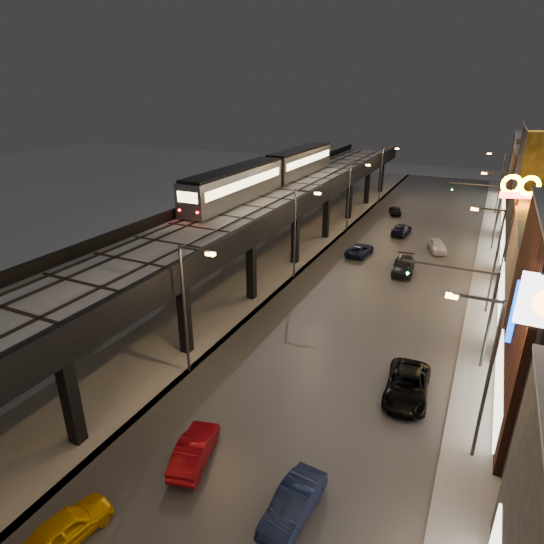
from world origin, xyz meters
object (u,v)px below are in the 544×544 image
at_px(car_near_white, 195,450).
at_px(car_far_white, 395,211).
at_px(car_onc_white, 403,266).
at_px(car_onc_red, 437,246).
at_px(sign_citgo, 541,333).
at_px(car_taxi, 66,528).
at_px(car_mid_dark, 401,230).
at_px(car_onc_silver, 293,505).
at_px(subway_train, 272,171).
at_px(car_mid_silver, 360,250).
at_px(car_onc_dark, 407,386).

bearing_deg(car_near_white, car_far_white, -104.01).
relative_size(car_onc_white, car_onc_red, 1.21).
bearing_deg(car_near_white, sign_citgo, -173.94).
distance_m(car_taxi, car_far_white, 59.46).
height_order(car_mid_dark, car_onc_silver, car_onc_silver).
distance_m(subway_train, car_onc_red, 21.38).
bearing_deg(car_onc_white, car_mid_silver, 143.49).
distance_m(car_onc_silver, car_onc_white, 31.28).
relative_size(car_near_white, car_onc_red, 1.01).
bearing_deg(car_onc_red, car_taxi, -119.99).
distance_m(car_mid_silver, car_far_white, 19.72).
distance_m(subway_train, car_near_white, 38.61).
height_order(subway_train, sign_citgo, sign_citgo).
height_order(car_taxi, car_near_white, car_near_white).
bearing_deg(car_onc_white, car_taxi, -106.43).
relative_size(car_taxi, car_onc_red, 0.95).
height_order(car_near_white, car_far_white, car_near_white).
relative_size(subway_train, car_taxi, 8.93).
bearing_deg(car_mid_dark, car_taxi, 87.92).
xyz_separation_m(car_mid_silver, car_onc_dark, (9.52, -23.73, 0.13)).
bearing_deg(sign_citgo, car_onc_silver, -143.46).
relative_size(car_near_white, car_mid_silver, 0.92).
xyz_separation_m(car_taxi, car_onc_dark, (11.11, 15.99, 0.09)).
distance_m(car_onc_dark, sign_citgo, 10.34).
distance_m(car_near_white, car_onc_silver, 5.87).
height_order(subway_train, car_taxi, subway_train).
distance_m(car_taxi, car_near_white, 6.43).
bearing_deg(car_near_white, car_onc_silver, 157.03).
bearing_deg(car_far_white, sign_citgo, 88.86).
height_order(car_onc_red, sign_citgo, sign_citgo).
bearing_deg(car_near_white, car_mid_silver, -103.58).
relative_size(subway_train, car_onc_red, 8.47).
xyz_separation_m(car_onc_silver, car_onc_white, (-1.06, 31.26, 0.03)).
bearing_deg(car_onc_white, subway_train, 157.86).
bearing_deg(car_mid_silver, car_near_white, 97.61).
bearing_deg(car_taxi, car_onc_red, -91.57).
bearing_deg(car_taxi, subway_train, -65.78).
xyz_separation_m(car_far_white, car_onc_white, (5.50, -23.01, 0.09)).
bearing_deg(car_mid_silver, car_mid_dark, -99.02).
height_order(car_mid_dark, car_onc_dark, car_onc_dark).
bearing_deg(car_far_white, car_onc_white, 84.88).
bearing_deg(car_mid_silver, sign_citgo, 124.37).
height_order(car_mid_silver, car_onc_white, car_onc_white).
relative_size(car_mid_dark, car_onc_white, 0.93).
bearing_deg(car_onc_silver, car_mid_silver, 105.47).
relative_size(car_onc_red, sign_citgo, 0.38).
height_order(car_far_white, car_onc_white, car_onc_white).
bearing_deg(car_taxi, car_far_white, -81.29).
height_order(car_onc_dark, car_onc_red, car_onc_dark).
distance_m(car_near_white, car_mid_dark, 43.71).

